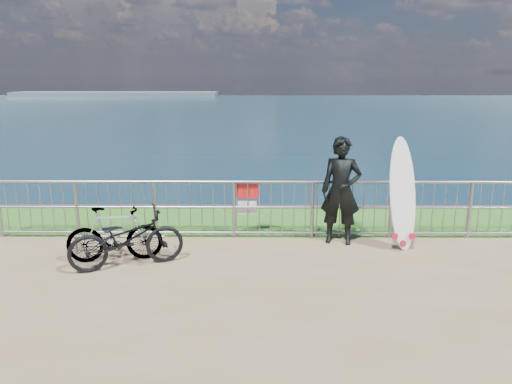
{
  "coord_description": "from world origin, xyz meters",
  "views": [
    {
      "loc": [
        -0.0,
        -7.57,
        3.11
      ],
      "look_at": [
        -0.07,
        1.2,
        1.0
      ],
      "focal_mm": 35.0,
      "sensor_mm": 36.0,
      "label": 1
    }
  ],
  "objects_px": {
    "bicycle_near": "(127,239)",
    "bicycle_far": "(115,234)",
    "surfboard": "(403,198)",
    "surfer": "(341,191)"
  },
  "relations": [
    {
      "from": "bicycle_near",
      "to": "bicycle_far",
      "type": "xyz_separation_m",
      "value": [
        -0.27,
        0.27,
        -0.01
      ]
    },
    {
      "from": "surfboard",
      "to": "bicycle_far",
      "type": "relative_size",
      "value": 1.28
    },
    {
      "from": "surfboard",
      "to": "bicycle_near",
      "type": "bearing_deg",
      "value": -168.52
    },
    {
      "from": "surfer",
      "to": "surfboard",
      "type": "distance_m",
      "value": 1.09
    },
    {
      "from": "surfboard",
      "to": "bicycle_near",
      "type": "relative_size",
      "value": 1.09
    },
    {
      "from": "surfer",
      "to": "bicycle_far",
      "type": "bearing_deg",
      "value": -154.59
    },
    {
      "from": "bicycle_near",
      "to": "bicycle_far",
      "type": "distance_m",
      "value": 0.38
    },
    {
      "from": "bicycle_near",
      "to": "bicycle_far",
      "type": "bearing_deg",
      "value": 23.13
    },
    {
      "from": "surfboard",
      "to": "bicycle_near",
      "type": "xyz_separation_m",
      "value": [
        -4.7,
        -0.95,
        -0.45
      ]
    },
    {
      "from": "surfer",
      "to": "bicycle_far",
      "type": "relative_size",
      "value": 1.26
    }
  ]
}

